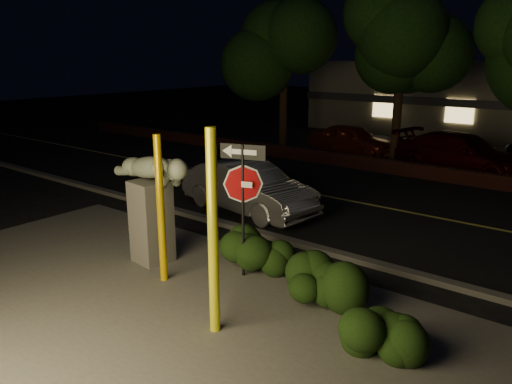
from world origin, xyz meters
TOP-DOWN VIEW (x-y plane):
  - ground at (0.00, 10.00)m, footprint 90.00×90.00m
  - patio at (0.00, -1.00)m, footprint 14.00×6.00m
  - road at (0.00, 7.00)m, footprint 80.00×8.00m
  - lane_marking at (0.00, 7.00)m, footprint 80.00×0.12m
  - curb at (0.00, 2.90)m, footprint 80.00×0.25m
  - brick_wall at (0.00, 11.30)m, footprint 40.00×0.35m
  - parking_lot at (0.00, 17.00)m, footprint 40.00×12.00m
  - tree_far_a at (-8.00, 13.00)m, footprint 4.60×4.60m
  - tree_far_b at (-2.50, 13.20)m, footprint 5.20×5.20m
  - yellow_pole_left at (-1.51, -0.30)m, footprint 0.15×0.15m
  - yellow_pole_right at (0.56, -1.06)m, footprint 0.17×0.17m
  - signpost at (-0.40, 0.83)m, footprint 0.88×0.31m
  - sculpture at (-2.38, 0.21)m, footprint 2.26×0.81m
  - hedge_center at (-0.33, 1.23)m, footprint 2.02×1.25m
  - hedge_right at (1.43, 0.72)m, footprint 1.85×1.41m
  - hedge_far_right at (2.99, -0.01)m, footprint 1.49×1.25m
  - silver_sedan at (-3.06, 4.26)m, footprint 4.51×2.11m
  - parked_car_red at (-4.80, 13.85)m, footprint 4.06×1.93m
  - parked_car_darkred at (0.24, 13.04)m, footprint 5.46×3.09m

SIDE VIEW (x-z plane):
  - ground at x=0.00m, z-range 0.00..0.00m
  - road at x=0.00m, z-range 0.00..0.01m
  - parking_lot at x=0.00m, z-range 0.00..0.01m
  - patio at x=0.00m, z-range 0.00..0.02m
  - lane_marking at x=0.00m, z-range 0.02..0.02m
  - curb at x=0.00m, z-range 0.00..0.12m
  - brick_wall at x=0.00m, z-range 0.00..0.50m
  - hedge_far_right at x=2.99m, z-range 0.00..0.89m
  - hedge_center at x=-0.33m, z-range 0.00..0.98m
  - hedge_right at x=1.43m, z-range 0.00..1.07m
  - parked_car_red at x=-4.80m, z-range 0.00..1.34m
  - silver_sedan at x=-3.06m, z-range 0.00..1.43m
  - parked_car_darkred at x=0.24m, z-range 0.00..1.49m
  - yellow_pole_left at x=-1.51m, z-range 0.00..2.93m
  - sculpture at x=-2.38m, z-range 0.28..2.69m
  - yellow_pole_right at x=0.56m, z-range 0.00..3.32m
  - signpost at x=-0.40m, z-range 0.57..3.28m
  - tree_far_a at x=-8.00m, z-range 1.63..9.06m
  - tree_far_b at x=-2.50m, z-range 1.85..10.26m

